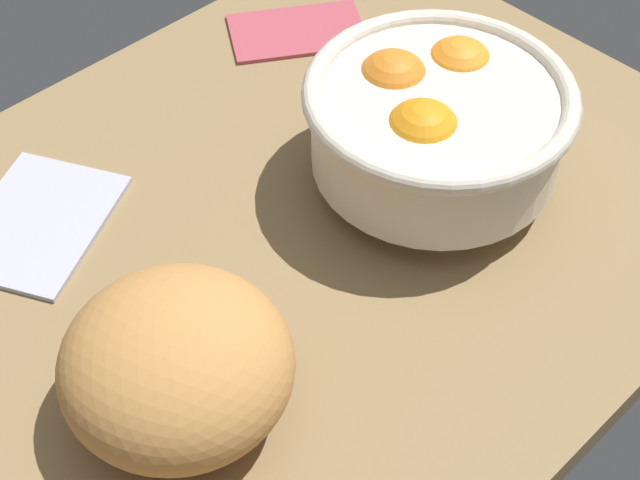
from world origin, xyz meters
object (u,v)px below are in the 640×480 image
at_px(napkin_folded, 37,221).
at_px(napkin_spare, 297,30).
at_px(bread_loaf, 177,365).
at_px(fruit_bowl, 434,121).

height_order(napkin_folded, napkin_spare, napkin_folded).
xyz_separation_m(bread_loaf, napkin_folded, (0.02, 0.22, -0.05)).
distance_m(bread_loaf, napkin_spare, 0.45).
relative_size(bread_loaf, napkin_spare, 1.18).
relative_size(fruit_bowl, napkin_spare, 1.64).
relative_size(napkin_folded, napkin_spare, 1.05).
xyz_separation_m(fruit_bowl, napkin_spare, (0.06, 0.23, -0.06)).
bearing_deg(napkin_spare, napkin_folded, -172.41).
bearing_deg(bread_loaf, napkin_folded, 84.20).
height_order(fruit_bowl, napkin_folded, fruit_bowl).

